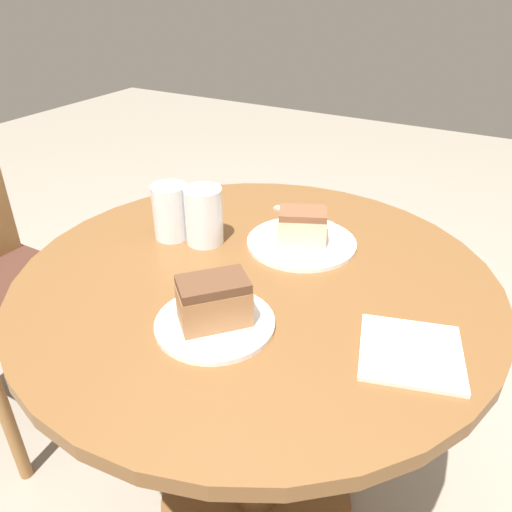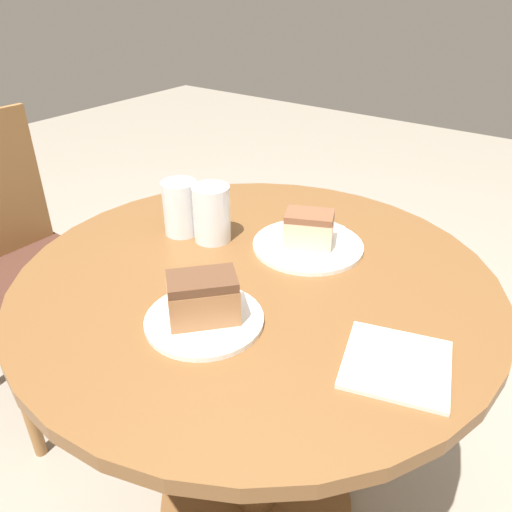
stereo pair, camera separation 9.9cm
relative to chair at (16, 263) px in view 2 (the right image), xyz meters
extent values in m
plane|color=gray|center=(0.05, -0.89, -0.49)|extent=(8.00, 8.00, 0.00)
cylinder|color=brown|center=(0.05, -0.89, -0.48)|extent=(0.52, 0.52, 0.03)
cylinder|color=brown|center=(0.05, -0.89, -0.11)|extent=(0.11, 0.11, 0.70)
cylinder|color=brown|center=(0.05, -0.89, 0.25)|extent=(0.96, 0.96, 0.03)
cylinder|color=olive|center=(-0.20, -0.26, -0.27)|extent=(0.04, 0.04, 0.44)
cylinder|color=olive|center=(0.20, -0.26, -0.27)|extent=(0.04, 0.04, 0.44)
cylinder|color=olive|center=(0.20, 0.12, -0.27)|extent=(0.04, 0.04, 0.44)
cube|color=#47281E|center=(0.00, -0.07, -0.04)|extent=(0.45, 0.43, 0.03)
cylinder|color=white|center=(0.21, -0.92, 0.27)|extent=(0.24, 0.24, 0.01)
cylinder|color=white|center=(-0.13, -0.91, 0.27)|extent=(0.21, 0.21, 0.01)
cube|color=beige|center=(0.21, -0.92, 0.31)|extent=(0.11, 0.12, 0.06)
cube|color=brown|center=(0.21, -0.92, 0.34)|extent=(0.10, 0.12, 0.01)
cube|color=#9E6B42|center=(-0.13, -0.91, 0.31)|extent=(0.14, 0.13, 0.07)
cube|color=brown|center=(-0.13, -0.91, 0.35)|extent=(0.13, 0.13, 0.02)
cylinder|color=beige|center=(0.10, -0.65, 0.31)|extent=(0.07, 0.07, 0.08)
cylinder|color=white|center=(0.10, -0.65, 0.33)|extent=(0.08, 0.08, 0.13)
cylinder|color=silver|center=(0.11, -0.73, 0.30)|extent=(0.07, 0.07, 0.08)
cylinder|color=white|center=(0.11, -0.73, 0.33)|extent=(0.08, 0.08, 0.13)
cube|color=silver|center=(-0.04, -1.23, 0.27)|extent=(0.20, 0.20, 0.01)
cube|color=silver|center=(0.34, -0.86, 0.27)|extent=(0.04, 0.17, 0.00)
camera|label=1|loc=(-0.69, -1.31, 0.81)|focal=35.00mm
camera|label=2|loc=(-0.64, -1.39, 0.81)|focal=35.00mm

